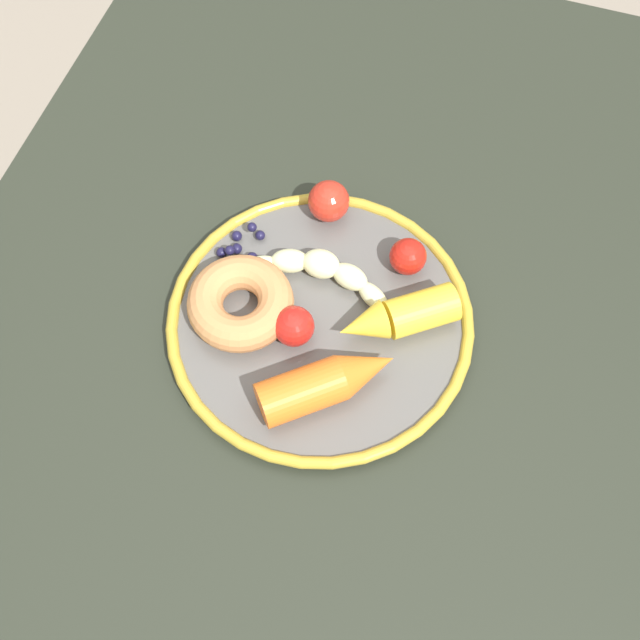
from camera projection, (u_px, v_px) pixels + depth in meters
name	position (u px, v px, depth m)	size (l,w,h in m)	color
ground_plane	(333.00, 546.00, 1.42)	(6.00, 6.00, 0.00)	gray
dining_table	(342.00, 417.00, 0.86)	(1.19, 0.87, 0.72)	#252A20
plate	(320.00, 321.00, 0.81)	(0.31, 0.31, 0.02)	#565553
banana	(319.00, 270.00, 0.82)	(0.05, 0.17, 0.03)	beige
carrot_orange	(328.00, 382.00, 0.75)	(0.12, 0.13, 0.04)	orange
carrot_yellow	(399.00, 317.00, 0.79)	(0.10, 0.12, 0.04)	yellow
donut	(241.00, 303.00, 0.80)	(0.11, 0.11, 0.04)	#C4834D
blueberry_pile	(239.00, 248.00, 0.84)	(0.06, 0.04, 0.02)	#191638
tomato_near	(329.00, 201.00, 0.85)	(0.04, 0.04, 0.04)	red
tomato_mid	(408.00, 257.00, 0.82)	(0.04, 0.04, 0.04)	red
tomato_far	(294.00, 326.00, 0.78)	(0.04, 0.04, 0.04)	red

